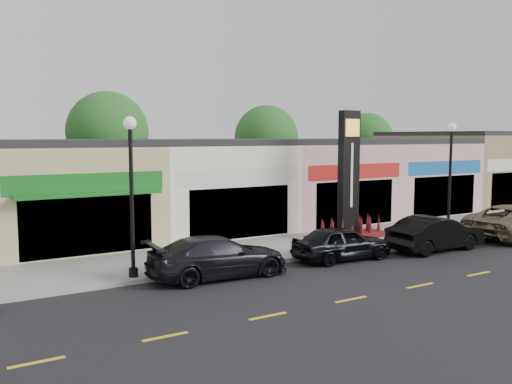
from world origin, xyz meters
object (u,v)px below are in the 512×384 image
car_dark_sedan (218,257)px  car_black_sedan (342,243)px  lamp_east_near (450,167)px  pylon_sign (348,194)px  car_black_conv (436,233)px  lamp_west_near (131,180)px

car_dark_sedan → car_black_sedan: bearing=-89.5°
car_dark_sedan → car_black_sedan: 5.46m
lamp_east_near → car_dark_sedan: lamp_east_near is taller
pylon_sign → car_black_conv: size_ratio=1.30×
car_black_sedan → pylon_sign: bearing=-40.4°
pylon_sign → car_dark_sedan: bearing=-161.6°
lamp_east_near → pylon_sign: bearing=161.3°
lamp_east_near → car_black_sedan: lamp_east_near is taller
lamp_east_near → lamp_west_near: bearing=180.0°
lamp_east_near → car_dark_sedan: size_ratio=1.08×
car_black_conv → pylon_sign: bearing=26.9°
lamp_east_near → car_dark_sedan: (-13.27, -1.06, -2.74)m
lamp_west_near → pylon_sign: 11.19m
car_dark_sedan → lamp_east_near: bearing=-83.1°
pylon_sign → car_black_sedan: size_ratio=1.45×
lamp_west_near → car_dark_sedan: bearing=-21.2°
car_dark_sedan → car_black_conv: bearing=-92.5°
lamp_west_near → car_black_conv: lamp_west_near is taller
pylon_sign → car_black_conv: 4.35m
lamp_east_near → car_black_conv: bearing=-148.5°
lamp_west_near → lamp_east_near: (16.00, 0.00, 0.00)m
car_dark_sedan → pylon_sign: bearing=-69.2°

